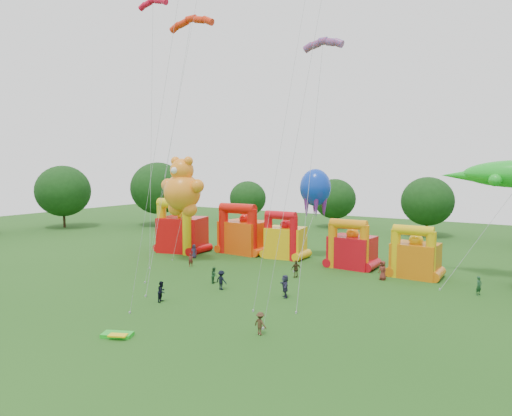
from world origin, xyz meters
The scene contains 23 objects.
ground centered at (0.00, 0.00, 0.00)m, with size 160.00×160.00×0.00m, color #1D4D15.
tree_ring centered at (-1.21, 0.63, 6.26)m, with size 126.45×128.58×12.07m.
bouncy_castle_0 centered at (-16.64, 25.97, 2.70)m, with size 6.57×5.78×7.15m.
bouncy_castle_1 centered at (-9.18, 29.66, 2.48)m, with size 6.09×5.06×6.57m.
bouncy_castle_2 centered at (-3.01, 29.61, 2.26)m, with size 4.97×4.21×5.90m.
bouncy_castle_3 centered at (5.89, 28.76, 2.12)m, with size 4.89×4.03×5.54m.
bouncy_castle_4 centered at (12.95, 27.95, 2.09)m, with size 4.57×3.73×5.44m.
teddy_bear_kite centered at (-12.16, 21.17, 8.50)m, with size 6.09×4.32×12.53m.
gecko_kite centered at (19.52, 28.38, 6.01)m, with size 13.18×9.42×12.05m.
octopus_kite centered at (0.41, 29.55, 5.47)m, with size 3.81×10.56×11.08m.
parafoil_kites centered at (-6.89, 16.51, 13.93)m, with size 27.61×14.66×32.33m.
diamond_kites centered at (1.03, 10.98, 14.64)m, with size 18.84×13.80×34.00m.
folded_kite_bundle centered at (0.04, 0.53, 0.14)m, with size 2.23×1.73×0.31m.
spectator_0 centered at (-12.49, 23.58, 0.84)m, with size 0.83×0.54×1.69m, color #2F2A46.
spectator_1 centered at (-9.66, 19.61, 0.76)m, with size 0.56×0.37×1.53m, color #5C1F1A.
spectator_2 centered at (-2.96, 15.14, 0.78)m, with size 0.76×0.59×1.56m, color #1C4725.
spectator_3 centered at (-0.96, 13.57, 0.90)m, with size 1.16×0.67×1.80m, color black.
spectator_4 centered at (2.78, 21.27, 0.89)m, with size 1.05×0.44×1.79m, color #3D2F18.
spectator_5 centered at (5.15, 14.51, 0.99)m, with size 1.83×0.58×1.98m, color #2A2A46.
spectator_6 centered at (10.54, 25.00, 0.96)m, with size 0.94×0.61×1.93m, color maroon.
spectator_7 centered at (19.30, 24.09, 0.84)m, with size 0.62×0.40×1.69m, color #1A4225.
spectator_8 centered at (-2.99, 7.93, 0.87)m, with size 0.85×0.66×1.74m, color black.
spectator_9 centered at (7.93, 5.86, 0.79)m, with size 1.01×0.58×1.57m, color #402B19.
Camera 1 is at (23.39, -19.52, 11.30)m, focal length 32.00 mm.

